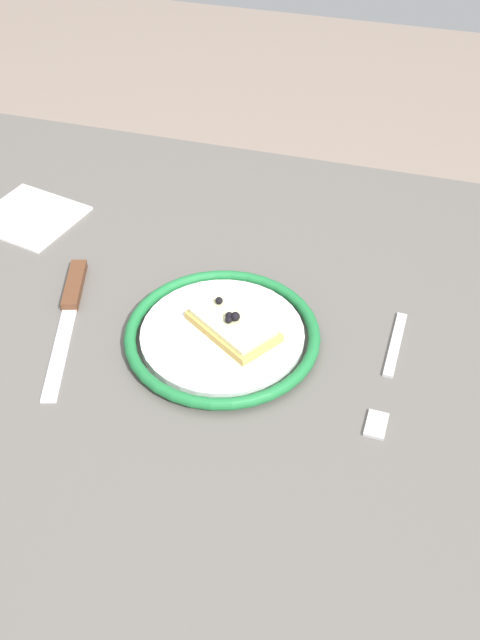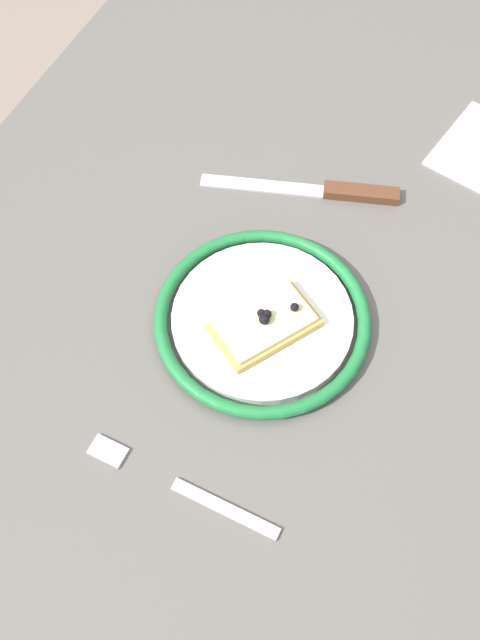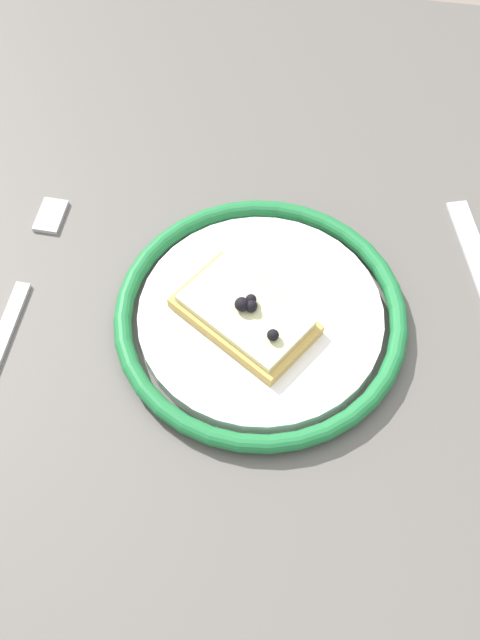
{
  "view_description": "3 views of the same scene",
  "coord_description": "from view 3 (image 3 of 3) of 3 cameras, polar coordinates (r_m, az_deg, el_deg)",
  "views": [
    {
      "loc": [
        -0.25,
        0.6,
        1.33
      ],
      "look_at": [
        -0.07,
        -0.02,
        0.73
      ],
      "focal_mm": 40.93,
      "sensor_mm": 36.0,
      "label": 1
    },
    {
      "loc": [
        -0.41,
        -0.13,
        1.38
      ],
      "look_at": [
        -0.08,
        0.02,
        0.75
      ],
      "focal_mm": 39.33,
      "sensor_mm": 36.0,
      "label": 2
    },
    {
      "loc": [
        -0.02,
        -0.33,
        1.27
      ],
      "look_at": [
        -0.07,
        -0.01,
        0.75
      ],
      "focal_mm": 45.02,
      "sensor_mm": 36.0,
      "label": 3
    }
  ],
  "objects": [
    {
      "name": "ground_plane",
      "position": [
        1.31,
        3.41,
        -17.48
      ],
      "size": [
        6.0,
        6.0,
        0.0
      ],
      "primitive_type": "plane",
      "color": "gray"
    },
    {
      "name": "pizza_slice_near",
      "position": [
        0.62,
        0.33,
        0.17
      ],
      "size": [
        0.12,
        0.11,
        0.03
      ],
      "color": "tan",
      "rests_on": "plate"
    },
    {
      "name": "plate",
      "position": [
        0.64,
        1.47,
        0.23
      ],
      "size": [
        0.23,
        0.23,
        0.02
      ],
      "color": "white",
      "rests_on": "dining_table"
    },
    {
      "name": "dining_table",
      "position": [
        0.71,
        6.03,
        -4.72
      ],
      "size": [
        1.18,
        0.87,
        0.72
      ],
      "color": "#5B5651",
      "rests_on": "ground_plane"
    },
    {
      "name": "fork",
      "position": [
        0.68,
        -15.29,
        2.02
      ],
      "size": [
        0.02,
        0.2,
        0.0
      ],
      "color": "#BABABA",
      "rests_on": "dining_table"
    }
  ]
}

